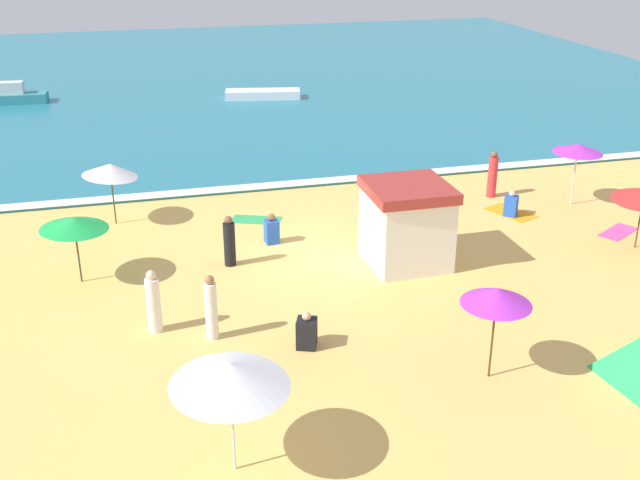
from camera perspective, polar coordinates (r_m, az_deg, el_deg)
The scene contains 21 objects.
ground_plane at distance 23.49m, azimuth -0.45°, elevation -1.01°, with size 60.00×60.00×0.00m, color #EDBC60.
ocean_water at distance 49.98m, azimuth -8.47°, elevation 11.97°, with size 60.00×44.00×0.10m, color teal.
wave_breaker_foam at distance 29.18m, azimuth -3.48°, elevation 4.12°, with size 57.00×0.70×0.01m, color white.
lifeguard_cabana at distance 22.53m, azimuth 6.47°, elevation 1.23°, with size 2.35×2.43×2.47m.
beach_umbrella_0 at distance 28.28m, azimuth 18.69°, elevation 6.48°, with size 2.44×2.44×2.25m.
beach_umbrella_4 at distance 26.04m, azimuth -15.39°, elevation 5.06°, with size 1.87×1.84×2.20m.
beach_umbrella_6 at distance 22.09m, azimuth -17.89°, elevation 1.19°, with size 2.06×2.05×1.99m.
beach_umbrella_7 at distance 13.89m, azimuth -6.73°, elevation -9.93°, with size 3.11×3.11×2.39m.
beach_umbrella_8 at distance 16.97m, azimuth 13.05°, elevation -4.11°, with size 2.03×2.03×2.23m.
beachgoer_0 at distance 18.79m, azimuth -8.12°, elevation -5.09°, with size 0.37×0.37×1.71m.
beachgoer_1 at distance 22.61m, azimuth -6.77°, elevation -0.17°, with size 0.35×0.35×1.56m.
beachgoer_4 at distance 28.67m, azimuth 12.75°, elevation 4.73°, with size 0.38×0.38×1.74m.
beachgoer_5 at distance 18.45m, azimuth -1.00°, elevation -6.90°, with size 0.61×0.61×0.94m.
beachgoer_6 at distance 27.08m, azimuth 14.07°, elevation 2.56°, with size 0.59×0.59×0.93m.
beachgoer_7 at distance 19.37m, azimuth -12.32°, elevation -4.62°, with size 0.40×0.40×1.67m.
beachgoer_9 at distance 24.13m, azimuth -3.63°, elevation 0.73°, with size 0.45×0.45×0.99m.
beach_towel_0 at distance 27.49m, azimuth 14.05°, elevation 1.99°, with size 1.58×1.97×0.01m.
beach_towel_1 at distance 26.13m, azimuth -4.78°, elevation 1.51°, with size 1.85×1.34×0.01m.
beach_towel_2 at distance 26.89m, azimuth 21.36°, elevation 0.56°, with size 1.70×1.40×0.01m.
small_boat_0 at distance 43.32m, azimuth -4.29°, elevation 10.80°, with size 4.28×1.98×0.46m.
small_boat_1 at distance 45.28m, azimuth -21.96°, elevation 9.93°, with size 3.66×1.42×1.14m.
Camera 1 is at (-5.18, -20.77, 9.68)m, focal length 42.88 mm.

